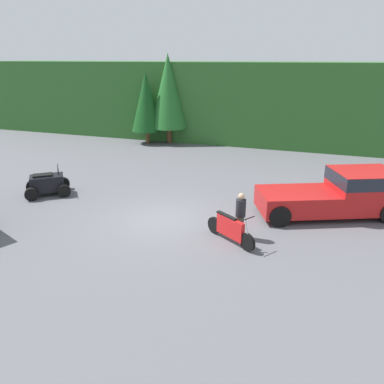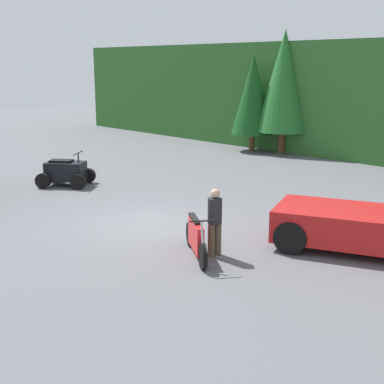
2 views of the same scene
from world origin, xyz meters
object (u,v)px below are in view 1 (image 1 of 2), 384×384
dirt_bike (230,229)px  pickup_truck_red (341,192)px  rider_person (240,214)px  quad_atv (47,184)px

dirt_bike → pickup_truck_red: bearing=79.8°
rider_person → dirt_bike: bearing=-109.5°
quad_atv → dirt_bike: bearing=-50.0°
quad_atv → rider_person: (9.09, -1.41, 0.39)m
pickup_truck_red → dirt_bike: bearing=-157.1°
pickup_truck_red → quad_atv: bearing=165.1°
pickup_truck_red → rider_person: bearing=-158.2°
pickup_truck_red → dirt_bike: pickup_truck_red is taller
dirt_bike → rider_person: rider_person is taller
pickup_truck_red → dirt_bike: (-3.49, -3.68, -0.47)m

